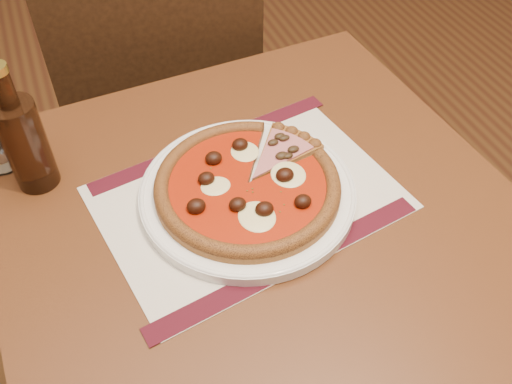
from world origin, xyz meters
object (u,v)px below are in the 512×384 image
at_px(plate, 248,193).
at_px(pizza, 247,185).
at_px(table, 260,253).
at_px(chair_far, 161,92).
at_px(bottle, 24,141).

relative_size(plate, pizza, 1.17).
relative_size(table, pizza, 2.91).
bearing_deg(plate, chair_far, 90.64).
bearing_deg(chair_far, pizza, 97.77).
distance_m(table, bottle, 0.41).
xyz_separation_m(plate, bottle, (-0.30, 0.16, 0.08)).
xyz_separation_m(chair_far, pizza, (0.01, -0.59, 0.23)).
bearing_deg(chair_far, plate, 97.79).
bearing_deg(pizza, bottle, 151.79).
bearing_deg(pizza, table, -79.73).
xyz_separation_m(pizza, bottle, (-0.30, 0.16, 0.06)).
bearing_deg(bottle, table, -33.01).
bearing_deg(plate, pizza, -144.13).
distance_m(plate, pizza, 0.02).
relative_size(chair_far, bottle, 4.30).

